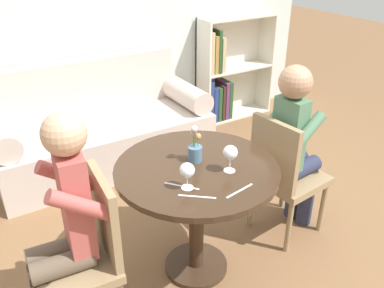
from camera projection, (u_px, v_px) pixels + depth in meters
name	position (u px, v px, depth m)	size (l,w,h in m)	color
ground_plane	(196.00, 267.00, 2.63)	(16.00, 16.00, 0.00)	brown
back_wall	(72.00, 6.00, 3.53)	(5.20, 0.05, 2.70)	silver
round_table	(197.00, 189.00, 2.35)	(0.93, 0.93, 0.75)	#382619
couch	(102.00, 131.00, 3.69)	(1.89, 0.80, 0.92)	beige
bookshelf_right	(225.00, 74.00, 4.53)	(0.88, 0.28, 1.14)	silver
chair_left	(86.00, 251.00, 2.05)	(0.45, 0.45, 0.90)	#937A56
chair_right	(283.00, 172.00, 2.71)	(0.46, 0.46, 0.90)	#937A56
person_left	(63.00, 229.00, 1.94)	(0.44, 0.36, 1.26)	brown
person_right	(294.00, 146.00, 2.69)	(0.44, 0.37, 1.23)	#282D47
wine_glass_left	(187.00, 171.00, 2.04)	(0.08, 0.08, 0.15)	white
wine_glass_right	(230.00, 153.00, 2.18)	(0.08, 0.08, 0.16)	white
flower_vase	(195.00, 147.00, 2.30)	(0.08, 0.08, 0.22)	slate
knife_left_setting	(182.00, 186.00, 2.10)	(0.13, 0.15, 0.00)	silver
fork_left_setting	(240.00, 191.00, 2.06)	(0.19, 0.04, 0.00)	silver
knife_right_setting	(197.00, 197.00, 2.02)	(0.15, 0.13, 0.00)	silver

